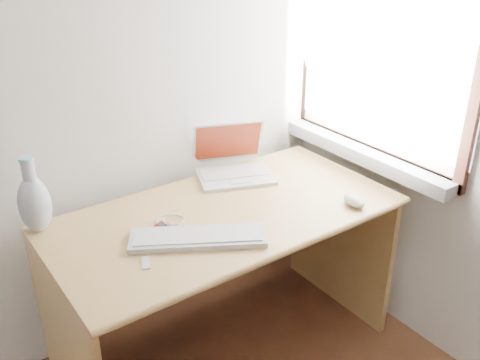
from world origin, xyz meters
TOP-DOWN VIEW (x-y plane):
  - window at (1.72, 1.30)m, footprint 0.11×0.99m
  - desk at (0.95, 1.40)m, footprint 1.36×0.68m
  - laptop at (1.16, 1.58)m, footprint 0.38×0.37m
  - external_keyboard at (0.76, 1.20)m, footprint 0.49×0.37m
  - mouse at (1.41, 1.06)m, footprint 0.09×0.12m
  - ipod at (0.71, 1.34)m, footprint 0.07×0.10m
  - cable_coil at (0.75, 1.37)m, footprint 0.13×0.13m
  - remote at (0.55, 1.18)m, footprint 0.05×0.08m
  - vase at (0.32, 1.59)m, footprint 0.11×0.11m

SIDE VIEW (x-z plane):
  - desk at x=0.95m, z-range 0.15..0.87m
  - remote at x=0.55m, z-range 0.72..0.73m
  - cable_coil at x=0.75m, z-range 0.72..0.73m
  - ipod at x=0.71m, z-range 0.72..0.73m
  - external_keyboard at x=0.76m, z-range 0.72..0.74m
  - mouse at x=1.41m, z-range 0.72..0.76m
  - laptop at x=1.16m, z-range 0.66..0.88m
  - vase at x=0.32m, z-range 0.69..0.99m
  - window at x=1.72m, z-range 0.72..1.83m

